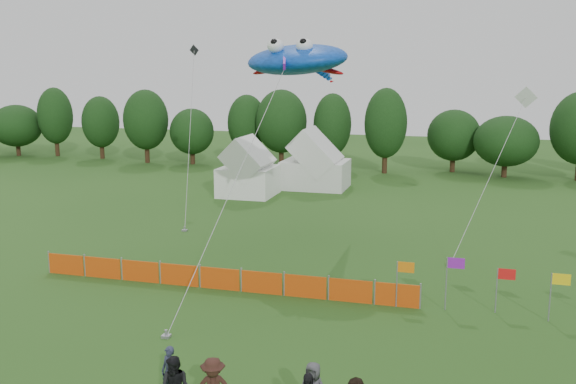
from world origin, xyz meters
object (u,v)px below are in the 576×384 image
(tent_left, at_px, (248,172))
(spectator_a, at_px, (170,372))
(tent_right, at_px, (316,165))
(barrier_fence, at_px, (220,279))
(stingray_kite, at_px, (299,60))

(tent_left, xyz_separation_m, spectator_a, (8.17, -30.80, -1.07))
(tent_left, xyz_separation_m, tent_right, (4.38, 4.58, 0.05))
(spectator_a, bearing_deg, barrier_fence, 116.19)
(tent_right, relative_size, stingray_kite, 0.24)
(tent_left, distance_m, spectator_a, 31.88)
(spectator_a, relative_size, stingray_kite, 0.07)
(barrier_fence, relative_size, stingray_kite, 0.80)
(spectator_a, bearing_deg, tent_right, 109.50)
(barrier_fence, bearing_deg, tent_left, 105.76)
(barrier_fence, distance_m, spectator_a, 9.75)
(tent_right, distance_m, barrier_fence, 25.97)
(barrier_fence, xyz_separation_m, spectator_a, (2.16, -9.50, 0.31))
(tent_left, bearing_deg, stingray_kite, -59.41)
(tent_left, xyz_separation_m, barrier_fence, (6.01, -21.30, -1.38))
(barrier_fence, bearing_deg, tent_right, 93.61)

